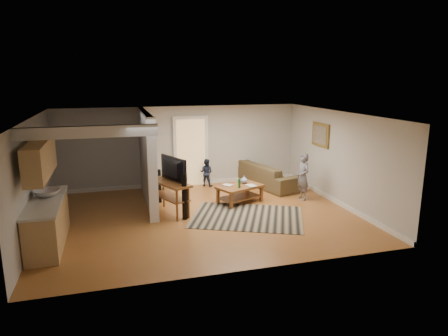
{
  "coord_description": "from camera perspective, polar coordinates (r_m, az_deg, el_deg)",
  "views": [
    {
      "loc": [
        -2.06,
        -9.18,
        3.38
      ],
      "look_at": [
        0.65,
        0.38,
        1.1
      ],
      "focal_mm": 32.0,
      "sensor_mm": 36.0,
      "label": 1
    }
  ],
  "objects": [
    {
      "name": "room_shell",
      "position": [
        9.85,
        -9.75,
        1.48
      ],
      "size": [
        7.54,
        6.02,
        2.52
      ],
      "color": "#B0AEA9",
      "rests_on": "ground"
    },
    {
      "name": "child",
      "position": [
        11.51,
        11.06,
        -4.41
      ],
      "size": [
        0.36,
        0.5,
        1.31
      ],
      "primitive_type": "imported",
      "rotation": [
        0.0,
        0.0,
        -1.48
      ],
      "color": "slate",
      "rests_on": "ground"
    },
    {
      "name": "speaker_left",
      "position": [
        9.65,
        -5.63,
        -4.08
      ],
      "size": [
        0.15,
        0.15,
        1.14
      ],
      "primitive_type": "cube",
      "rotation": [
        0.0,
        0.0,
        -0.42
      ],
      "color": "black",
      "rests_on": "ground"
    },
    {
      "name": "speaker_right",
      "position": [
        11.04,
        -9.26,
        -2.56
      ],
      "size": [
        0.11,
        0.11,
        0.93
      ],
      "primitive_type": "cube",
      "rotation": [
        0.0,
        0.0,
        0.23
      ],
      "color": "black",
      "rests_on": "ground"
    },
    {
      "name": "sofa",
      "position": [
        12.76,
        6.19,
        -2.52
      ],
      "size": [
        1.58,
        2.63,
        0.72
      ],
      "primitive_type": "imported",
      "rotation": [
        0.0,
        0.0,
        1.84
      ],
      "color": "#423721",
      "rests_on": "ground"
    },
    {
      "name": "ground",
      "position": [
        10.0,
        -3.04,
        -6.85
      ],
      "size": [
        7.5,
        7.5,
        0.0
      ],
      "primitive_type": "plane",
      "color": "#965E26",
      "rests_on": "ground"
    },
    {
      "name": "toy_basket",
      "position": [
        11.82,
        -8.16,
        -3.04
      ],
      "size": [
        0.42,
        0.42,
        0.38
      ],
      "color": "#956540",
      "rests_on": "ground"
    },
    {
      "name": "toddler",
      "position": [
        12.67,
        -2.53,
        -2.56
      ],
      "size": [
        0.54,
        0.51,
        0.87
      ],
      "primitive_type": "imported",
      "rotation": [
        0.0,
        0.0,
        2.56
      ],
      "color": "#1F2740",
      "rests_on": "ground"
    },
    {
      "name": "coffee_table",
      "position": [
        10.95,
        2.32,
        -3.03
      ],
      "size": [
        1.4,
        1.13,
        0.72
      ],
      "rotation": [
        0.0,
        0.0,
        0.4
      ],
      "color": "brown",
      "rests_on": "ground"
    },
    {
      "name": "tv_console",
      "position": [
        10.02,
        -7.69,
        -2.36
      ],
      "size": [
        0.99,
        1.41,
        1.14
      ],
      "rotation": [
        0.0,
        0.0,
        0.42
      ],
      "color": "brown",
      "rests_on": "ground"
    },
    {
      "name": "area_rug",
      "position": [
        9.93,
        3.35,
        -6.96
      ],
      "size": [
        3.25,
        2.89,
        0.01
      ],
      "primitive_type": "cube",
      "rotation": [
        0.0,
        0.0,
        -0.43
      ],
      "color": "black",
      "rests_on": "ground"
    }
  ]
}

